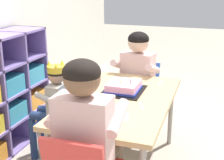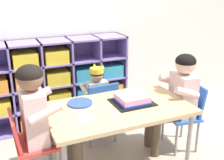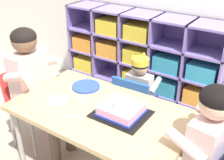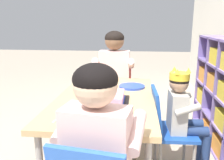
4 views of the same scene
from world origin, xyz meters
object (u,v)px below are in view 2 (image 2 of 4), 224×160
object	(u,v)px
activity_table	(118,112)
fork_scattered_mid_table	(174,107)
guest_at_table_side	(178,93)
classroom_chair_guest_side	(186,110)
fork_at_table_front_edge	(97,109)
fork_near_child_seat	(115,117)
child_with_crown	(95,93)
adult_helper_seated	(42,115)
birthday_cake_on_tray	(132,99)
classroom_chair_adult_side	(30,143)
paper_plate_stack	(80,103)
classroom_chair_blue	(100,108)

from	to	relation	value
activity_table	fork_scattered_mid_table	bearing A→B (deg)	-26.30
guest_at_table_side	classroom_chair_guest_side	bearing A→B (deg)	90.00
fork_at_table_front_edge	fork_near_child_seat	bearing A→B (deg)	141.00
child_with_crown	adult_helper_seated	bearing A→B (deg)	38.86
birthday_cake_on_tray	fork_near_child_seat	bearing A→B (deg)	-141.96
classroom_chair_adult_side	paper_plate_stack	world-z (taller)	classroom_chair_adult_side
fork_scattered_mid_table	fork_near_child_seat	distance (m)	0.53
fork_scattered_mid_table	paper_plate_stack	bearing A→B (deg)	161.13
activity_table	classroom_chair_guest_side	distance (m)	0.80
paper_plate_stack	guest_at_table_side	bearing A→B (deg)	-7.32
activity_table	classroom_chair_blue	distance (m)	0.48
guest_at_table_side	fork_scattered_mid_table	bearing A→B (deg)	-32.13
classroom_chair_adult_side	fork_at_table_front_edge	size ratio (longest dim) A/B	5.68
adult_helper_seated	fork_scattered_mid_table	size ratio (longest dim) A/B	8.32
paper_plate_stack	adult_helper_seated	bearing A→B (deg)	-152.05
activity_table	fork_near_child_seat	xyz separation A→B (m)	(-0.10, -0.17, 0.05)
classroom_chair_guest_side	paper_plate_stack	distance (m)	1.09
classroom_chair_blue	fork_near_child_seat	bearing A→B (deg)	76.92
adult_helper_seated	fork_near_child_seat	xyz separation A→B (m)	(0.53, -0.17, -0.05)
classroom_chair_guest_side	fork_scattered_mid_table	distance (m)	0.48
birthday_cake_on_tray	fork_near_child_seat	distance (m)	0.32
classroom_chair_guest_side	fork_near_child_seat	bearing A→B (deg)	-67.41
classroom_chair_guest_side	guest_at_table_side	bearing A→B (deg)	-90.00
guest_at_table_side	activity_table	bearing A→B (deg)	-75.92
activity_table	classroom_chair_adult_side	size ratio (longest dim) A/B	1.77
classroom_chair_guest_side	classroom_chair_blue	bearing A→B (deg)	-109.57
child_with_crown	adult_helper_seated	distance (m)	0.87
activity_table	classroom_chair_adult_side	xyz separation A→B (m)	(-0.75, -0.01, -0.11)
classroom_chair_guest_side	fork_scattered_mid_table	bearing A→B (deg)	-44.71
classroom_chair_adult_side	birthday_cake_on_tray	distance (m)	0.92
fork_scattered_mid_table	fork_near_child_seat	xyz separation A→B (m)	(-0.53, 0.04, 0.00)
classroom_chair_guest_side	paper_plate_stack	size ratio (longest dim) A/B	3.07
classroom_chair_adult_side	paper_plate_stack	bearing A→B (deg)	-68.40
paper_plate_stack	fork_near_child_seat	distance (m)	0.40
classroom_chair_guest_side	guest_at_table_side	distance (m)	0.23
paper_plate_stack	fork_at_table_front_edge	xyz separation A→B (m)	(0.10, -0.17, -0.01)
activity_table	classroom_chair_blue	xyz separation A→B (m)	(0.01, 0.46, -0.16)
classroom_chair_guest_side	birthday_cake_on_tray	bearing A→B (deg)	-79.34
classroom_chair_guest_side	fork_near_child_seat	distance (m)	0.93
activity_table	fork_near_child_seat	bearing A→B (deg)	-120.36
classroom_chair_blue	paper_plate_stack	xyz separation A→B (m)	(-0.29, -0.27, 0.22)
adult_helper_seated	paper_plate_stack	xyz separation A→B (m)	(0.36, 0.19, -0.05)
adult_helper_seated	fork_scattered_mid_table	bearing A→B (deg)	-101.57
activity_table	fork_near_child_seat	distance (m)	0.21
classroom_chair_adult_side	fork_scattered_mid_table	world-z (taller)	classroom_chair_adult_side
fork_near_child_seat	guest_at_table_side	bearing A→B (deg)	172.10
paper_plate_stack	fork_at_table_front_edge	world-z (taller)	paper_plate_stack
guest_at_table_side	paper_plate_stack	world-z (taller)	guest_at_table_side
fork_near_child_seat	fork_at_table_front_edge	size ratio (longest dim) A/B	0.98
adult_helper_seated	birthday_cake_on_tray	size ratio (longest dim) A/B	3.00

